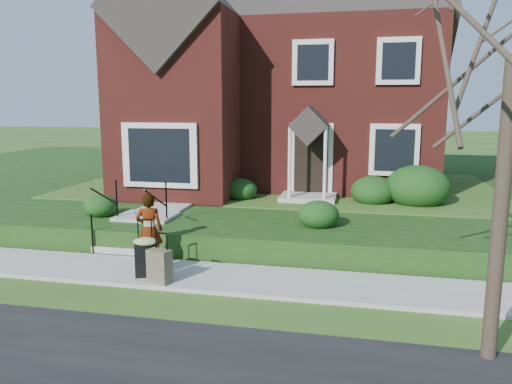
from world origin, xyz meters
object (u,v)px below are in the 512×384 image
(front_steps, at_px, (139,227))
(woman, at_px, (149,230))
(suitcase_black, at_px, (146,254))
(suitcase_olive, at_px, (159,266))

(front_steps, relative_size, woman, 1.32)
(suitcase_black, bearing_deg, suitcase_olive, -59.40)
(suitcase_black, bearing_deg, woman, 82.79)
(front_steps, bearing_deg, woman, -57.24)
(suitcase_black, xyz_separation_m, suitcase_olive, (0.40, -0.28, -0.12))
(front_steps, bearing_deg, suitcase_black, -61.38)
(suitcase_black, bearing_deg, front_steps, 93.90)
(front_steps, height_order, woman, woman)
(suitcase_olive, bearing_deg, front_steps, 140.83)
(woman, height_order, suitcase_olive, woman)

